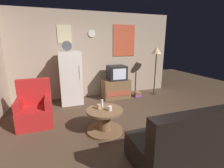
{
  "coord_description": "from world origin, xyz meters",
  "views": [
    {
      "loc": [
        -1.22,
        -2.73,
        1.75
      ],
      "look_at": [
        0.05,
        0.9,
        0.75
      ],
      "focal_mm": 26.21,
      "sensor_mm": 36.0,
      "label": 1
    }
  ],
  "objects_px": {
    "coffee_table": "(105,120)",
    "armchair": "(35,109)",
    "couch": "(190,143)",
    "crt_tv": "(117,73)",
    "mug_ceramic_tan": "(99,107)",
    "book_stack": "(137,94)",
    "fridge": "(71,78)",
    "standing_lamp": "(156,54)",
    "mug_ceramic_white": "(110,108)",
    "wine_glass": "(102,103)",
    "tv_stand": "(116,89)"
  },
  "relations": [
    {
      "from": "mug_ceramic_white",
      "to": "couch",
      "type": "relative_size",
      "value": 0.05
    },
    {
      "from": "standing_lamp",
      "to": "mug_ceramic_white",
      "type": "distance_m",
      "value": 3.01
    },
    {
      "from": "standing_lamp",
      "to": "coffee_table",
      "type": "height_order",
      "value": "standing_lamp"
    },
    {
      "from": "fridge",
      "to": "couch",
      "type": "xyz_separation_m",
      "value": [
        1.4,
        -3.09,
        -0.44
      ]
    },
    {
      "from": "fridge",
      "to": "standing_lamp",
      "type": "bearing_deg",
      "value": -1.68
    },
    {
      "from": "armchair",
      "to": "fridge",
      "type": "bearing_deg",
      "value": 49.87
    },
    {
      "from": "mug_ceramic_white",
      "to": "armchair",
      "type": "bearing_deg",
      "value": 147.78
    },
    {
      "from": "armchair",
      "to": "mug_ceramic_white",
      "type": "bearing_deg",
      "value": -32.22
    },
    {
      "from": "fridge",
      "to": "coffee_table",
      "type": "bearing_deg",
      "value": -76.15
    },
    {
      "from": "mug_ceramic_tan",
      "to": "armchair",
      "type": "xyz_separation_m",
      "value": [
        -1.23,
        0.74,
        -0.17
      ]
    },
    {
      "from": "tv_stand",
      "to": "standing_lamp",
      "type": "xyz_separation_m",
      "value": [
        1.37,
        -0.09,
        1.06
      ]
    },
    {
      "from": "crt_tv",
      "to": "couch",
      "type": "bearing_deg",
      "value": -90.25
    },
    {
      "from": "crt_tv",
      "to": "book_stack",
      "type": "xyz_separation_m",
      "value": [
        0.67,
        -0.16,
        -0.73
      ]
    },
    {
      "from": "couch",
      "to": "crt_tv",
      "type": "bearing_deg",
      "value": 89.75
    },
    {
      "from": "crt_tv",
      "to": "standing_lamp",
      "type": "relative_size",
      "value": 0.34
    },
    {
      "from": "standing_lamp",
      "to": "mug_ceramic_tan",
      "type": "xyz_separation_m",
      "value": [
        -2.4,
        -1.7,
        -0.85
      ]
    },
    {
      "from": "armchair",
      "to": "couch",
      "type": "xyz_separation_m",
      "value": [
        2.27,
        -2.05,
        -0.03
      ]
    },
    {
      "from": "couch",
      "to": "book_stack",
      "type": "height_order",
      "value": "couch"
    },
    {
      "from": "standing_lamp",
      "to": "couch",
      "type": "height_order",
      "value": "standing_lamp"
    },
    {
      "from": "armchair",
      "to": "couch",
      "type": "bearing_deg",
      "value": -42.05
    },
    {
      "from": "wine_glass",
      "to": "mug_ceramic_tan",
      "type": "xyz_separation_m",
      "value": [
        -0.09,
        -0.09,
        -0.03
      ]
    },
    {
      "from": "wine_glass",
      "to": "couch",
      "type": "height_order",
      "value": "couch"
    },
    {
      "from": "tv_stand",
      "to": "wine_glass",
      "type": "relative_size",
      "value": 5.6
    },
    {
      "from": "coffee_table",
      "to": "mug_ceramic_tan",
      "type": "xyz_separation_m",
      "value": [
        -0.09,
        0.07,
        0.28
      ]
    },
    {
      "from": "coffee_table",
      "to": "book_stack",
      "type": "distance_m",
      "value": 2.35
    },
    {
      "from": "armchair",
      "to": "book_stack",
      "type": "bearing_deg",
      "value": 16.55
    },
    {
      "from": "coffee_table",
      "to": "book_stack",
      "type": "height_order",
      "value": "coffee_table"
    },
    {
      "from": "coffee_table",
      "to": "armchair",
      "type": "bearing_deg",
      "value": 148.74
    },
    {
      "from": "tv_stand",
      "to": "coffee_table",
      "type": "bearing_deg",
      "value": -116.68
    },
    {
      "from": "couch",
      "to": "fridge",
      "type": "bearing_deg",
      "value": 114.36
    },
    {
      "from": "crt_tv",
      "to": "mug_ceramic_white",
      "type": "bearing_deg",
      "value": -114.34
    },
    {
      "from": "crt_tv",
      "to": "couch",
      "type": "xyz_separation_m",
      "value": [
        -0.01,
        -3.09,
        -0.5
      ]
    },
    {
      "from": "coffee_table",
      "to": "mug_ceramic_white",
      "type": "xyz_separation_m",
      "value": [
        0.08,
        -0.08,
        0.28
      ]
    },
    {
      "from": "armchair",
      "to": "book_stack",
      "type": "height_order",
      "value": "armchair"
    },
    {
      "from": "fridge",
      "to": "wine_glass",
      "type": "distance_m",
      "value": 1.76
    },
    {
      "from": "standing_lamp",
      "to": "book_stack",
      "type": "xyz_separation_m",
      "value": [
        -0.68,
        -0.08,
        -1.28
      ]
    },
    {
      "from": "fridge",
      "to": "armchair",
      "type": "relative_size",
      "value": 1.84
    },
    {
      "from": "wine_glass",
      "to": "book_stack",
      "type": "height_order",
      "value": "wine_glass"
    },
    {
      "from": "mug_ceramic_white",
      "to": "mug_ceramic_tan",
      "type": "height_order",
      "value": "same"
    },
    {
      "from": "coffee_table",
      "to": "armchair",
      "type": "height_order",
      "value": "armchair"
    },
    {
      "from": "mug_ceramic_white",
      "to": "armchair",
      "type": "distance_m",
      "value": 1.68
    },
    {
      "from": "crt_tv",
      "to": "tv_stand",
      "type": "bearing_deg",
      "value": 177.94
    },
    {
      "from": "mug_ceramic_white",
      "to": "mug_ceramic_tan",
      "type": "distance_m",
      "value": 0.23
    },
    {
      "from": "tv_stand",
      "to": "mug_ceramic_white",
      "type": "height_order",
      "value": "tv_stand"
    },
    {
      "from": "crt_tv",
      "to": "couch",
      "type": "height_order",
      "value": "crt_tv"
    },
    {
      "from": "mug_ceramic_white",
      "to": "mug_ceramic_tan",
      "type": "bearing_deg",
      "value": 139.66
    },
    {
      "from": "wine_glass",
      "to": "armchair",
      "type": "relative_size",
      "value": 0.16
    },
    {
      "from": "wine_glass",
      "to": "armchair",
      "type": "height_order",
      "value": "armchair"
    },
    {
      "from": "fridge",
      "to": "crt_tv",
      "type": "bearing_deg",
      "value": 0.2
    },
    {
      "from": "armchair",
      "to": "coffee_table",
      "type": "bearing_deg",
      "value": -31.26
    }
  ]
}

